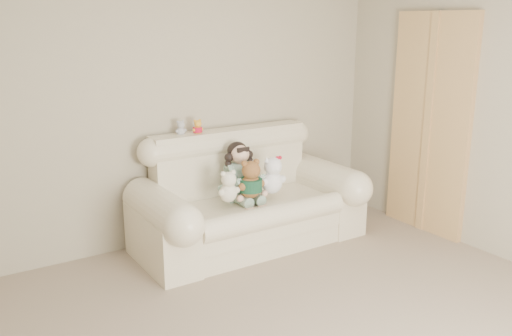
{
  "coord_description": "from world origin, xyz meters",
  "views": [
    {
      "loc": [
        -1.97,
        -2.04,
        2.01
      ],
      "look_at": [
        0.57,
        1.9,
        0.75
      ],
      "focal_mm": 38.42,
      "sensor_mm": 36.0,
      "label": 1
    }
  ],
  "objects": [
    {
      "name": "seated_child",
      "position": [
        0.5,
        2.08,
        0.69
      ],
      "size": [
        0.37,
        0.43,
        0.55
      ],
      "primitive_type": null,
      "rotation": [
        0.0,
        0.0,
        -0.1
      ],
      "color": "#2E6B4A",
      "rests_on": "sofa"
    },
    {
      "name": "door_panel",
      "position": [
        2.22,
        1.4,
        1.05
      ],
      "size": [
        0.06,
        0.9,
        2.1
      ],
      "primitive_type": "cube",
      "color": "#A96E48",
      "rests_on": "floor"
    },
    {
      "name": "grey_mini_plush",
      "position": [
        0.07,
        2.38,
        1.09
      ],
      "size": [
        0.13,
        0.11,
        0.17
      ],
      "primitive_type": null,
      "rotation": [
        0.0,
        0.0,
        0.29
      ],
      "color": "silver",
      "rests_on": "sofa"
    },
    {
      "name": "white_cat",
      "position": [
        0.72,
        1.87,
        0.7
      ],
      "size": [
        0.29,
        0.24,
        0.41
      ],
      "primitive_type": null,
      "rotation": [
        0.0,
        0.0,
        0.16
      ],
      "color": "white",
      "rests_on": "sofa"
    },
    {
      "name": "yellow_mini_bear",
      "position": [
        0.23,
        2.35,
        1.09
      ],
      "size": [
        0.13,
        0.11,
        0.17
      ],
      "primitive_type": null,
      "rotation": [
        0.0,
        0.0,
        -0.31
      ],
      "color": "#F5AB33",
      "rests_on": "sofa"
    },
    {
      "name": "sofa",
      "position": [
        0.57,
        2.0,
        0.52
      ],
      "size": [
        2.1,
        0.95,
        1.03
      ],
      "primitive_type": null,
      "color": "#FFF5CD",
      "rests_on": "floor"
    },
    {
      "name": "brown_teddy",
      "position": [
        0.48,
        1.86,
        0.7
      ],
      "size": [
        0.27,
        0.21,
        0.41
      ],
      "primitive_type": null,
      "rotation": [
        0.0,
        0.0,
        -0.05
      ],
      "color": "brown",
      "rests_on": "sofa"
    },
    {
      "name": "wall_back",
      "position": [
        0.0,
        2.5,
        1.3
      ],
      "size": [
        4.5,
        0.0,
        4.5
      ],
      "primitive_type": "plane",
      "rotation": [
        1.57,
        0.0,
        0.0
      ],
      "color": "tan",
      "rests_on": "ground"
    },
    {
      "name": "cream_teddy",
      "position": [
        0.26,
        1.87,
        0.66
      ],
      "size": [
        0.22,
        0.18,
        0.33
      ],
      "primitive_type": null,
      "rotation": [
        0.0,
        0.0,
        0.09
      ],
      "color": "white",
      "rests_on": "sofa"
    }
  ]
}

